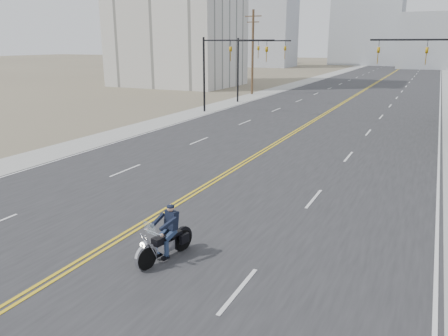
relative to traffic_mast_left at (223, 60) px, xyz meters
name	(u,v)px	position (x,y,z in m)	size (l,w,h in m)	color
road	(374,84)	(8.98, 38.00, -4.93)	(20.00, 200.00, 0.01)	#303033
sidewalk_left	(305,82)	(-2.52, 38.00, -4.93)	(3.00, 200.00, 0.01)	#A5A5A0
traffic_mast_left	(223,60)	(0.00, 0.00, 0.00)	(7.10, 0.26, 7.00)	black
traffic_mast_right	(436,64)	(17.95, 0.00, 0.00)	(7.10, 0.26, 7.00)	black
traffic_mast_far	(252,58)	(-0.33, 8.00, -0.06)	(6.10, 0.26, 7.00)	black
utility_pole_left	(253,51)	(-3.52, 16.00, 0.54)	(2.20, 0.30, 10.50)	brown
haze_bldg_a	(268,26)	(-26.02, 83.00, 6.06)	(14.00, 12.00, 22.00)	#B7BCC6
haze_bldg_b	(437,41)	(16.98, 93.00, 2.06)	(18.00, 14.00, 14.00)	#ADB2B7
haze_bldg_d	(368,21)	(-3.02, 108.00, 8.06)	(20.00, 15.00, 26.00)	#ADB2B7
haze_bldg_f	(240,38)	(-41.02, 98.00, 3.06)	(12.00, 12.00, 16.00)	#ADB2B7
motorcyclist	(165,234)	(11.20, -27.30, -4.08)	(0.94, 2.20, 1.72)	black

